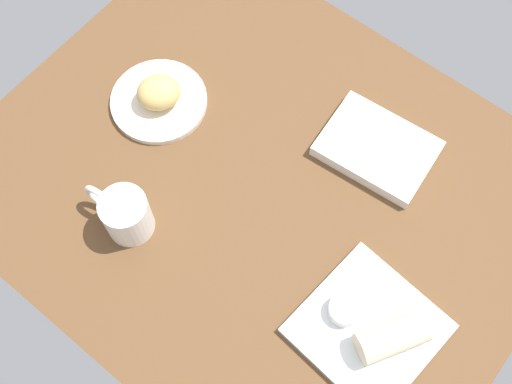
% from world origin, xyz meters
% --- Properties ---
extents(dining_table, '(1.10, 0.90, 0.04)m').
position_xyz_m(dining_table, '(0.00, 0.00, 0.02)').
color(dining_table, brown).
rests_on(dining_table, ground).
extents(round_plate, '(0.20, 0.20, 0.01)m').
position_xyz_m(round_plate, '(0.28, -0.01, 0.05)').
color(round_plate, silver).
rests_on(round_plate, dining_table).
extents(scone_pastry, '(0.12, 0.12, 0.06)m').
position_xyz_m(scone_pastry, '(0.28, -0.02, 0.08)').
color(scone_pastry, tan).
rests_on(scone_pastry, round_plate).
extents(square_plate, '(0.25, 0.25, 0.02)m').
position_xyz_m(square_plate, '(-0.33, 0.11, 0.05)').
color(square_plate, white).
rests_on(square_plate, dining_table).
extents(sauce_cup, '(0.06, 0.06, 0.03)m').
position_xyz_m(sauce_cup, '(-0.28, 0.11, 0.07)').
color(sauce_cup, silver).
rests_on(sauce_cup, square_plate).
extents(breakfast_wrap, '(0.11, 0.14, 0.06)m').
position_xyz_m(breakfast_wrap, '(-0.37, 0.10, 0.09)').
color(breakfast_wrap, beige).
rests_on(breakfast_wrap, square_plate).
extents(book_stack, '(0.23, 0.18, 0.03)m').
position_xyz_m(book_stack, '(-0.14, -0.20, 0.05)').
color(book_stack, silver).
rests_on(book_stack, dining_table).
extents(coffee_mug, '(0.14, 0.09, 0.10)m').
position_xyz_m(coffee_mug, '(0.15, 0.22, 0.09)').
color(coffee_mug, white).
rests_on(coffee_mug, dining_table).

